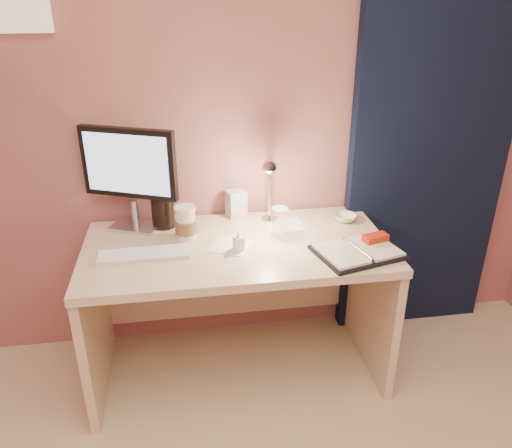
{
  "coord_description": "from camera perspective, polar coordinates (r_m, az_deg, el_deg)",
  "views": [
    {
      "loc": [
        -0.22,
        -0.64,
        1.79
      ],
      "look_at": [
        0.08,
        1.33,
        0.85
      ],
      "focal_mm": 35.0,
      "sensor_mm": 36.0,
      "label": 1
    }
  ],
  "objects": [
    {
      "name": "desk_lamp",
      "position": [
        2.36,
        2.38,
        4.4
      ],
      "size": [
        0.11,
        0.22,
        0.35
      ],
      "rotation": [
        0.0,
        0.0,
        -0.2
      ],
      "color": "silver",
      "rests_on": "desk"
    },
    {
      "name": "clear_cup",
      "position": [
        2.35,
        2.72,
        0.23
      ],
      "size": [
        0.08,
        0.08,
        0.14
      ],
      "primitive_type": "cylinder",
      "color": "white",
      "rests_on": "desk"
    },
    {
      "name": "coffee_cup",
      "position": [
        2.34,
        -8.05,
        0.04
      ],
      "size": [
        0.1,
        0.1,
        0.16
      ],
      "color": "silver",
      "rests_on": "desk"
    },
    {
      "name": "paper_b",
      "position": [
        2.48,
        3.29,
        -0.11
      ],
      "size": [
        0.18,
        0.18,
        0.0
      ],
      "primitive_type": "cube",
      "rotation": [
        0.0,
        0.0,
        0.04
      ],
      "color": "silver",
      "rests_on": "desk"
    },
    {
      "name": "paper_c",
      "position": [
        2.28,
        -2.96,
        -2.51
      ],
      "size": [
        0.23,
        0.23,
        0.0
      ],
      "primitive_type": "cube",
      "rotation": [
        0.0,
        0.0,
        1.09
      ],
      "color": "silver",
      "rests_on": "desk"
    },
    {
      "name": "room",
      "position": [
        2.7,
        17.67,
        9.98
      ],
      "size": [
        3.5,
        3.5,
        3.5
      ],
      "color": "#C6B28E",
      "rests_on": "ground"
    },
    {
      "name": "dark_jar",
      "position": [
        2.48,
        -10.58,
        1.42
      ],
      "size": [
        0.11,
        0.11,
        0.16
      ],
      "primitive_type": "cylinder",
      "color": "black",
      "rests_on": "desk"
    },
    {
      "name": "bowl",
      "position": [
        2.55,
        10.17,
        0.7
      ],
      "size": [
        0.12,
        0.12,
        0.03
      ],
      "primitive_type": "imported",
      "rotation": [
        0.0,
        0.0,
        -0.11
      ],
      "color": "silver",
      "rests_on": "desk"
    },
    {
      "name": "product_box",
      "position": [
        2.55,
        -2.28,
        2.34
      ],
      "size": [
        0.11,
        0.1,
        0.14
      ],
      "primitive_type": "cube",
      "rotation": [
        0.0,
        0.0,
        0.33
      ],
      "color": "#B0B0AC",
      "rests_on": "desk"
    },
    {
      "name": "planner",
      "position": [
        2.26,
        11.74,
        -2.96
      ],
      "size": [
        0.42,
        0.35,
        0.06
      ],
      "rotation": [
        0.0,
        0.0,
        0.25
      ],
      "color": "black",
      "rests_on": "desk"
    },
    {
      "name": "keyboard",
      "position": [
        2.24,
        -12.64,
        -3.4
      ],
      "size": [
        0.4,
        0.13,
        0.02
      ],
      "primitive_type": "cube",
      "rotation": [
        0.0,
        0.0,
        0.02
      ],
      "color": "white",
      "rests_on": "desk"
    },
    {
      "name": "desk",
      "position": [
        2.47,
        -2.33,
        -6.19
      ],
      "size": [
        1.4,
        0.7,
        0.73
      ],
      "color": "beige",
      "rests_on": "ground"
    },
    {
      "name": "lotion_bottle",
      "position": [
        2.22,
        -2.01,
        -1.87
      ],
      "size": [
        0.05,
        0.05,
        0.09
      ],
      "primitive_type": "imported",
      "rotation": [
        0.0,
        0.0,
        0.26
      ],
      "color": "silver",
      "rests_on": "desk"
    },
    {
      "name": "monitor",
      "position": [
        2.42,
        -14.16,
        6.05
      ],
      "size": [
        0.44,
        0.24,
        0.5
      ],
      "rotation": [
        0.0,
        0.0,
        -0.41
      ],
      "color": "silver",
      "rests_on": "desk"
    }
  ]
}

